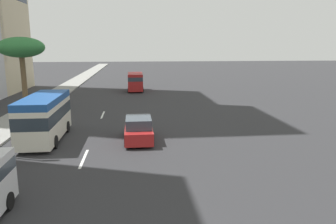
{
  "coord_description": "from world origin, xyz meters",
  "views": [
    {
      "loc": [
        -4.96,
        -2.98,
        6.47
      ],
      "look_at": [
        16.92,
        -5.33,
        1.93
      ],
      "focal_mm": 34.47,
      "sensor_mm": 36.0,
      "label": 1
    }
  ],
  "objects_px": {
    "minibus_fourth": "(45,116)",
    "palm_tree": "(21,49)",
    "car_lead": "(139,130)",
    "van_third": "(135,81)"
  },
  "relations": [
    {
      "from": "minibus_fourth",
      "to": "palm_tree",
      "type": "height_order",
      "value": "palm_tree"
    },
    {
      "from": "car_lead",
      "to": "van_third",
      "type": "bearing_deg",
      "value": 0.01
    },
    {
      "from": "minibus_fourth",
      "to": "palm_tree",
      "type": "bearing_deg",
      "value": -156.05
    },
    {
      "from": "van_third",
      "to": "minibus_fourth",
      "type": "bearing_deg",
      "value": 165.13
    },
    {
      "from": "minibus_fourth",
      "to": "van_third",
      "type": "bearing_deg",
      "value": 165.13
    },
    {
      "from": "car_lead",
      "to": "palm_tree",
      "type": "xyz_separation_m",
      "value": [
        10.59,
        10.73,
        5.4
      ]
    },
    {
      "from": "palm_tree",
      "to": "minibus_fourth",
      "type": "bearing_deg",
      "value": -156.05
    },
    {
      "from": "car_lead",
      "to": "palm_tree",
      "type": "bearing_deg",
      "value": 45.38
    },
    {
      "from": "car_lead",
      "to": "van_third",
      "type": "distance_m",
      "value": 25.05
    },
    {
      "from": "van_third",
      "to": "minibus_fourth",
      "type": "relative_size",
      "value": 0.71
    }
  ]
}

